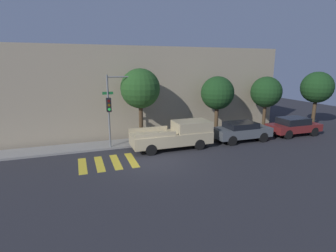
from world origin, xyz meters
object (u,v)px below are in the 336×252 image
pickup_truck (176,135)px  sedan_near_corner (241,131)px  tree_far_end (266,92)px  tree_behind_truck (317,88)px  traffic_light_pole (116,100)px  tree_near_corner (140,89)px  sedan_middle (293,126)px  tree_midblock (217,93)px

pickup_truck → sedan_near_corner: 5.22m
tree_far_end → tree_behind_truck: (5.59, 0.00, 0.23)m
traffic_light_pole → tree_behind_truck: (18.17, 0.60, 0.25)m
tree_near_corner → traffic_light_pole: bearing=-161.6°
pickup_truck → tree_behind_truck: bearing=7.4°
tree_far_end → tree_behind_truck: tree_behind_truck is taller
pickup_truck → tree_far_end: bearing=12.1°
pickup_truck → tree_near_corner: size_ratio=1.01×
tree_behind_truck → pickup_truck: bearing=-172.6°
sedan_middle → tree_behind_truck: 5.36m
sedan_middle → traffic_light_pole: bearing=174.8°
traffic_light_pole → sedan_near_corner: 9.47m
traffic_light_pole → tree_behind_truck: tree_behind_truck is taller
sedan_middle → tree_near_corner: size_ratio=0.79×
traffic_light_pole → tree_near_corner: 2.01m
sedan_near_corner → tree_near_corner: size_ratio=0.80×
tree_near_corner → tree_midblock: 6.15m
traffic_light_pole → tree_far_end: traffic_light_pole is taller
traffic_light_pole → pickup_truck: (3.81, -1.27, -2.41)m
tree_far_end → traffic_light_pole: bearing=-177.2°
sedan_near_corner → tree_far_end: 4.77m
traffic_light_pole → tree_midblock: 7.97m
pickup_truck → tree_midblock: size_ratio=1.15×
pickup_truck → tree_far_end: 9.29m
pickup_truck → tree_midblock: tree_midblock is taller
tree_midblock → tree_behind_truck: tree_behind_truck is taller
pickup_truck → sedan_middle: size_ratio=1.29×
tree_near_corner → tree_behind_truck: size_ratio=1.07×
traffic_light_pole → tree_behind_truck: size_ratio=0.99×
sedan_near_corner → tree_far_end: (3.55, 1.87, 2.58)m
sedan_middle → tree_near_corner: (-12.18, 1.87, 3.17)m
tree_near_corner → tree_midblock: size_ratio=1.13×
tree_near_corner → tree_far_end: 10.78m
pickup_truck → sedan_near_corner: size_ratio=1.26×
sedan_near_corner → tree_behind_truck: 9.74m
sedan_middle → tree_behind_truck: tree_behind_truck is taller
pickup_truck → tree_near_corner: (-1.99, 1.87, 3.03)m
tree_near_corner → tree_midblock: bearing=0.0°
pickup_truck → traffic_light_pole: bearing=161.6°
pickup_truck → sedan_middle: pickup_truck is taller
traffic_light_pole → tree_near_corner: size_ratio=0.93×
tree_far_end → tree_behind_truck: size_ratio=0.93×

